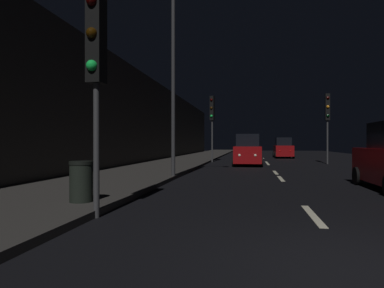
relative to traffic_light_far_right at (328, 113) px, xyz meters
The scene contains 11 objects.
ground 6.28m from the traffic_light_far_right, 145.56° to the left, with size 25.41×84.00×0.02m, color black.
sidewalk_left 11.65m from the traffic_light_far_right, 164.93° to the left, with size 4.40×84.00×0.15m, color #33302D.
building_facade_left 13.33m from the traffic_light_far_right, behind, with size 0.80×63.00×6.46m, color #2D2B28.
lane_centerline 7.31m from the traffic_light_far_right, 131.55° to the right, with size 0.16×29.68×0.01m.
traffic_light_far_right is the anchor object (origin of this frame).
traffic_light_near_left 21.33m from the traffic_light_far_right, 113.51° to the right, with size 0.33×0.47×4.59m.
traffic_light_far_left 8.48m from the traffic_light_far_right, behind, with size 0.37×0.48×5.19m.
streetlamp_overhead 14.68m from the traffic_light_far_right, 124.27° to the right, with size 1.70×0.44×8.57m.
trash_bin_curbside 21.06m from the traffic_light_far_right, 116.44° to the right, with size 0.55×0.55×0.93m.
car_approaching_headlights 6.75m from the traffic_light_far_right, 155.55° to the right, with size 1.92×4.15×2.09m.
car_distant_taillights 10.47m from the traffic_light_far_right, 102.38° to the left, with size 1.88×4.06×2.05m.
Camera 1 is at (-1.28, -4.44, 1.49)m, focal length 32.51 mm.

